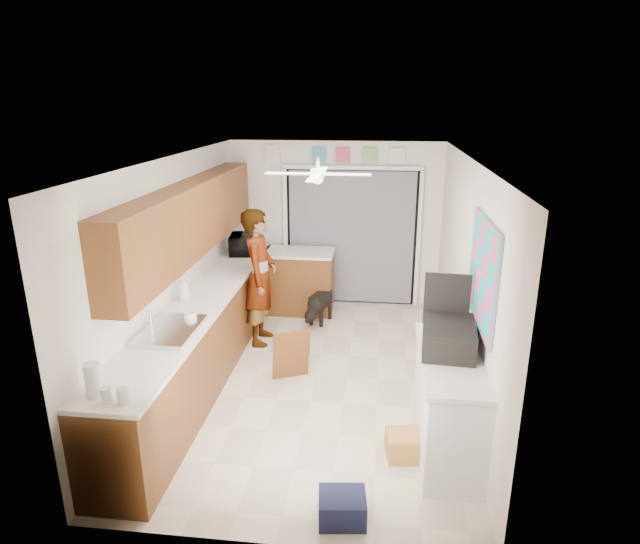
{
  "coord_description": "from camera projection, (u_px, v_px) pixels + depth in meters",
  "views": [
    {
      "loc": [
        0.68,
        -5.52,
        3.09
      ],
      "look_at": [
        0.0,
        0.4,
        1.15
      ],
      "focal_mm": 30.0,
      "sensor_mm": 36.0,
      "label": 1
    }
  ],
  "objects": [
    {
      "name": "route66_sign",
      "position": [
        273.0,
        154.0,
        7.97
      ],
      "size": [
        0.22,
        0.02,
        0.26
      ],
      "primitive_type": "cube",
      "color": "silver",
      "rests_on": "wall_back"
    },
    {
      "name": "jar_a",
      "position": [
        123.0,
        396.0,
        3.94
      ],
      "size": [
        0.1,
        0.1,
        0.12
      ],
      "primitive_type": "cylinder",
      "rotation": [
        0.0,
        0.0,
        -0.17
      ],
      "color": "silver",
      "rests_on": "left_countertop"
    },
    {
      "name": "back_opening_recess",
      "position": [
        351.0,
        238.0,
        8.23
      ],
      "size": [
        2.0,
        0.06,
        2.1
      ],
      "primitive_type": "cube",
      "color": "black",
      "rests_on": "wall_back"
    },
    {
      "name": "wall_front",
      "position": [
        270.0,
        393.0,
        3.5
      ],
      "size": [
        3.2,
        0.0,
        3.2
      ],
      "primitive_type": "plane",
      "rotation": [
        -1.57,
        0.0,
        0.0
      ],
      "color": "white",
      "rests_on": "ground"
    },
    {
      "name": "upper_cabinets",
      "position": [
        192.0,
        218.0,
        6.04
      ],
      "size": [
        0.32,
        4.0,
        0.8
      ],
      "primitive_type": "cube",
      "color": "brown",
      "rests_on": "wall_left"
    },
    {
      "name": "header_frame_2",
      "position": [
        343.0,
        155.0,
        7.86
      ],
      "size": [
        0.22,
        0.02,
        0.22
      ],
      "primitive_type": "cube",
      "color": "#C94B67",
      "rests_on": "wall_back"
    },
    {
      "name": "ceiling_fan",
      "position": [
        318.0,
        174.0,
        5.72
      ],
      "size": [
        1.14,
        1.14,
        0.24
      ],
      "primitive_type": "cube",
      "color": "white",
      "rests_on": "ceiling"
    },
    {
      "name": "cardboard_box",
      "position": [
        408.0,
        445.0,
        4.8
      ],
      "size": [
        0.42,
        0.33,
        0.24
      ],
      "primitive_type": "cube",
      "rotation": [
        0.0,
        0.0,
        0.13
      ],
      "color": "#C3893D",
      "rests_on": "floor"
    },
    {
      "name": "header_frame_1",
      "position": [
        319.0,
        155.0,
        7.9
      ],
      "size": [
        0.22,
        0.02,
        0.22
      ],
      "primitive_type": "cube",
      "color": "#4896C1",
      "rests_on": "wall_back"
    },
    {
      "name": "ceiling",
      "position": [
        316.0,
        159.0,
        5.47
      ],
      "size": [
        5.0,
        5.0,
        0.0
      ],
      "primitive_type": "plane",
      "rotation": [
        3.14,
        0.0,
        0.0
      ],
      "color": "white",
      "rests_on": "ground"
    },
    {
      "name": "microwave",
      "position": [
        242.0,
        244.0,
        7.74
      ],
      "size": [
        0.41,
        0.54,
        0.28
      ],
      "primitive_type": "imported",
      "rotation": [
        0.0,
        0.0,
        1.72
      ],
      "color": "black",
      "rests_on": "left_countertop"
    },
    {
      "name": "wall_right",
      "position": [
        465.0,
        280.0,
        5.69
      ],
      "size": [
        0.0,
        5.0,
        5.0
      ],
      "primitive_type": "plane",
      "rotation": [
        1.57,
        0.0,
        -1.57
      ],
      "color": "white",
      "rests_on": "ground"
    },
    {
      "name": "abstract_painting",
      "position": [
        483.0,
        273.0,
        4.62
      ],
      "size": [
        0.03,
        1.15,
        0.95
      ],
      "primitive_type": "cube",
      "color": "#DA5083",
      "rests_on": "wall_right"
    },
    {
      "name": "paper_towel_roll",
      "position": [
        93.0,
        380.0,
        4.02
      ],
      "size": [
        0.16,
        0.16,
        0.26
      ],
      "primitive_type": "cylinder",
      "rotation": [
        0.0,
        0.0,
        -0.37
      ],
      "color": "white",
      "rests_on": "left_countertop"
    },
    {
      "name": "dog",
      "position": [
        321.0,
        306.0,
        7.69
      ],
      "size": [
        0.44,
        0.68,
        0.49
      ],
      "primitive_type": "cube",
      "rotation": [
        0.0,
        0.0,
        -0.31
      ],
      "color": "black",
      "rests_on": "floor"
    },
    {
      "name": "left_base_cabinets",
      "position": [
        206.0,
        335.0,
        6.25
      ],
      "size": [
        0.6,
        4.8,
        0.9
      ],
      "primitive_type": "cube",
      "color": "brown",
      "rests_on": "floor"
    },
    {
      "name": "peninsula_base",
      "position": [
        299.0,
        282.0,
        8.05
      ],
      "size": [
        1.0,
        0.6,
        0.9
      ],
      "primitive_type": "cube",
      "color": "brown",
      "rests_on": "floor"
    },
    {
      "name": "left_countertop",
      "position": [
        204.0,
        298.0,
        6.1
      ],
      "size": [
        0.62,
        4.8,
        0.04
      ],
      "primitive_type": "cube",
      "color": "white",
      "rests_on": "left_base_cabinets"
    },
    {
      "name": "jar_b",
      "position": [
        107.0,
        395.0,
        3.95
      ],
      "size": [
        0.08,
        0.08,
        0.12
      ],
      "primitive_type": "cylinder",
      "rotation": [
        0.0,
        0.0,
        -0.07
      ],
      "color": "silver",
      "rests_on": "left_countertop"
    },
    {
      "name": "sink_basin",
      "position": [
        171.0,
        331.0,
        5.15
      ],
      "size": [
        0.5,
        0.76,
        0.06
      ],
      "primitive_type": "cube",
      "color": "silver",
      "rests_on": "left_countertop"
    },
    {
      "name": "cup",
      "position": [
        190.0,
        317.0,
        5.39
      ],
      "size": [
        0.16,
        0.16,
        0.1
      ],
      "primitive_type": "imported",
      "rotation": [
        0.0,
        0.0,
        -0.34
      ],
      "color": "white",
      "rests_on": "left_countertop"
    },
    {
      "name": "door_trim_head",
      "position": [
        353.0,
        168.0,
        7.87
      ],
      "size": [
        2.1,
        0.04,
        0.06
      ],
      "primitive_type": "cube",
      "color": "white",
      "rests_on": "wall_back"
    },
    {
      "name": "curtain_panel",
      "position": [
        351.0,
        238.0,
        8.19
      ],
      "size": [
        1.9,
        0.03,
        2.05
      ],
      "primitive_type": "cube",
      "color": "gray",
      "rests_on": "wall_back"
    },
    {
      "name": "suitcase_rim",
      "position": [
        447.0,
        349.0,
        4.78
      ],
      "size": [
        0.49,
        0.61,
        0.02
      ],
      "primitive_type": "cube",
      "rotation": [
        0.0,
        0.0,
        -0.08
      ],
      "color": "yellow",
      "rests_on": "suitcase"
    },
    {
      "name": "wall_left",
      "position": [
        175.0,
        269.0,
        6.03
      ],
      "size": [
        0.0,
        5.0,
        5.0
      ],
      "primitive_type": "plane",
      "rotation": [
        1.57,
        0.0,
        1.57
      ],
      "color": "white",
      "rests_on": "ground"
    },
    {
      "name": "door_trim_right",
      "position": [
        418.0,
        240.0,
        8.09
      ],
      "size": [
        0.06,
        0.04,
        2.1
      ],
      "primitive_type": "cube",
      "color": "white",
      "rests_on": "wall_back"
    },
    {
      "name": "right_counter_base",
      "position": [
        448.0,
        405.0,
        4.83
      ],
      "size": [
        0.5,
        1.4,
        0.9
      ],
      "primitive_type": "cube",
      "color": "white",
      "rests_on": "floor"
    },
    {
      "name": "floor",
      "position": [
        316.0,
        376.0,
        6.25
      ],
      "size": [
        5.0,
        5.0,
        0.0
      ],
      "primitive_type": "plane",
      "color": "beige",
      "rests_on": "ground"
    },
    {
      "name": "header_frame_4",
      "position": [
        398.0,
        155.0,
        7.77
      ],
      "size": [
        0.22,
        0.02,
        0.22
      ],
      "primitive_type": "cube",
      "color": "white",
      "rests_on": "wall_back"
    },
    {
      "name": "door_trim_left",
      "position": [
        286.0,
        236.0,
        8.31
      ],
      "size": [
        0.06,
        0.04,
        2.1
      ],
      "primitive_type": "cube",
      "color": "white",
      "rests_on": "wall_back"
    },
    {
      "name": "wall_back",
      "position": [
        336.0,
        224.0,
        8.22
      ],
      "size": [
        3.2,
        0.0,
        3.2
      ],
      "primitive_type": "plane",
      "rotation": [
        1.57,
        0.0,
        0.0
      ],
      "color": "white",
      "rests_on": "ground"
    },
    {
      "name": "navy_crate",
      "position": [
        342.0,
        508.0,
        4.08
      ],
      "size": [
        0.39,
        0.34,
        0.22
      ],
      "primitive_type": "cube",
      "rotation": [
        0.0,
        0.0,
        0.11
      ],
      "color": "#161B38",
      "rests_on": "floor"
    },
    {
      "name": "header_frame_3",
      "position": [
        370.0,
        155.0,
        7.82
      ],
      "size": [
        0.22,
        0.02,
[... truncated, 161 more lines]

